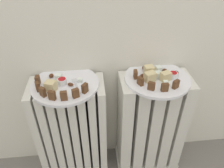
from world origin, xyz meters
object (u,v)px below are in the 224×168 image
(jam_bowl_left, at_px, (62,81))
(jam_bowl_right, at_px, (173,75))
(plate_left, at_px, (65,84))
(fork, at_px, (76,85))
(plate_right, at_px, (157,78))
(radiator_left, at_px, (73,132))
(radiator_right, at_px, (150,126))

(jam_bowl_left, relative_size, jam_bowl_right, 1.02)
(plate_left, bearing_deg, jam_bowl_right, -1.35)
(fork, bearing_deg, plate_right, 3.21)
(radiator_left, relative_size, plate_right, 2.03)
(plate_right, bearing_deg, plate_left, 180.00)
(radiator_right, height_order, plate_left, plate_left)
(radiator_left, xyz_separation_m, fork, (0.05, -0.02, 0.30))
(jam_bowl_right, bearing_deg, jam_bowl_left, 179.28)
(radiator_left, height_order, jam_bowl_left, jam_bowl_left)
(radiator_right, height_order, fork, fork)
(plate_left, xyz_separation_m, jam_bowl_left, (-0.01, -0.00, 0.02))
(radiator_right, xyz_separation_m, plate_left, (-0.39, -0.00, 0.29))
(radiator_left, xyz_separation_m, plate_left, (0.00, -0.00, 0.29))
(jam_bowl_left, distance_m, fork, 0.06)
(radiator_right, bearing_deg, radiator_left, 180.00)
(radiator_right, relative_size, jam_bowl_right, 15.42)
(radiator_right, distance_m, jam_bowl_right, 0.32)
(plate_left, relative_size, jam_bowl_left, 7.44)
(radiator_left, xyz_separation_m, plate_right, (0.39, -0.00, 0.29))
(fork, bearing_deg, radiator_left, 157.48)
(jam_bowl_right, bearing_deg, fork, -178.80)
(plate_right, bearing_deg, fork, -176.79)
(radiator_right, relative_size, plate_left, 2.03)
(plate_right, xyz_separation_m, jam_bowl_left, (-0.39, -0.00, 0.02))
(radiator_left, height_order, fork, fork)
(jam_bowl_right, relative_size, fork, 0.35)
(radiator_right, relative_size, jam_bowl_left, 15.08)
(plate_right, height_order, jam_bowl_left, jam_bowl_left)
(jam_bowl_right, bearing_deg, plate_left, 178.65)
(fork, bearing_deg, jam_bowl_right, 1.20)
(radiator_right, xyz_separation_m, plate_right, (0.00, -0.00, 0.29))
(plate_left, distance_m, jam_bowl_right, 0.45)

